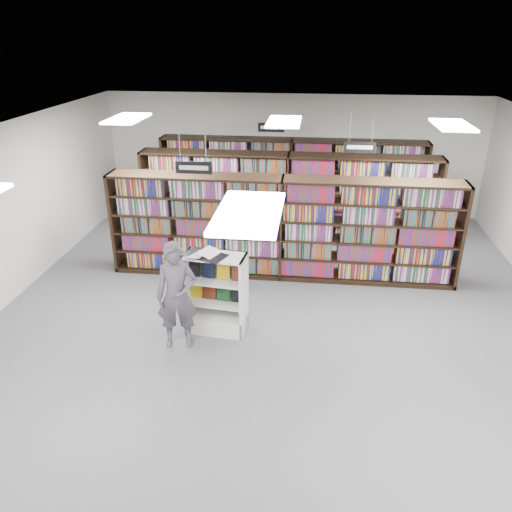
# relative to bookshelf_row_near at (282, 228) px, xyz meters

# --- Properties ---
(floor) EXTENTS (12.00, 12.00, 0.00)m
(floor) POSITION_rel_bookshelf_row_near_xyz_m (0.00, -2.00, -1.05)
(floor) COLOR #4A4A4E
(floor) RESTS_ON ground
(ceiling) EXTENTS (10.00, 12.00, 0.10)m
(ceiling) POSITION_rel_bookshelf_row_near_xyz_m (0.00, -2.00, 2.15)
(ceiling) COLOR white
(ceiling) RESTS_ON wall_back
(wall_back) EXTENTS (10.00, 0.10, 3.20)m
(wall_back) POSITION_rel_bookshelf_row_near_xyz_m (0.00, 4.00, 0.55)
(wall_back) COLOR silver
(wall_back) RESTS_ON ground
(bookshelf_row_near) EXTENTS (7.00, 0.60, 2.10)m
(bookshelf_row_near) POSITION_rel_bookshelf_row_near_xyz_m (0.00, 0.00, 0.00)
(bookshelf_row_near) COLOR black
(bookshelf_row_near) RESTS_ON floor
(bookshelf_row_mid) EXTENTS (7.00, 0.60, 2.10)m
(bookshelf_row_mid) POSITION_rel_bookshelf_row_near_xyz_m (0.00, 2.00, 0.00)
(bookshelf_row_mid) COLOR black
(bookshelf_row_mid) RESTS_ON floor
(bookshelf_row_far) EXTENTS (7.00, 0.60, 2.10)m
(bookshelf_row_far) POSITION_rel_bookshelf_row_near_xyz_m (0.00, 3.70, 0.00)
(bookshelf_row_far) COLOR black
(bookshelf_row_far) RESTS_ON floor
(aisle_sign_left) EXTENTS (0.65, 0.02, 0.80)m
(aisle_sign_left) POSITION_rel_bookshelf_row_near_xyz_m (-1.50, -1.00, 1.48)
(aisle_sign_left) COLOR #B2B2B7
(aisle_sign_left) RESTS_ON ceiling
(aisle_sign_right) EXTENTS (0.65, 0.02, 0.80)m
(aisle_sign_right) POSITION_rel_bookshelf_row_near_xyz_m (1.50, 1.00, 1.48)
(aisle_sign_right) COLOR #B2B2B7
(aisle_sign_right) RESTS_ON ceiling
(aisle_sign_center) EXTENTS (0.65, 0.02, 0.80)m
(aisle_sign_center) POSITION_rel_bookshelf_row_near_xyz_m (-0.50, 3.00, 1.48)
(aisle_sign_center) COLOR #B2B2B7
(aisle_sign_center) RESTS_ON ceiling
(troffer_front_center) EXTENTS (0.60, 1.20, 0.04)m
(troffer_front_center) POSITION_rel_bookshelf_row_near_xyz_m (0.00, -5.00, 2.11)
(troffer_front_center) COLOR white
(troffer_front_center) RESTS_ON ceiling
(troffer_back_left) EXTENTS (0.60, 1.20, 0.04)m
(troffer_back_left) POSITION_rel_bookshelf_row_near_xyz_m (-3.00, 0.00, 2.11)
(troffer_back_left) COLOR white
(troffer_back_left) RESTS_ON ceiling
(troffer_back_center) EXTENTS (0.60, 1.20, 0.04)m
(troffer_back_center) POSITION_rel_bookshelf_row_near_xyz_m (0.00, 0.00, 2.11)
(troffer_back_center) COLOR white
(troffer_back_center) RESTS_ON ceiling
(troffer_back_right) EXTENTS (0.60, 1.20, 0.04)m
(troffer_back_right) POSITION_rel_bookshelf_row_near_xyz_m (3.00, 0.00, 2.11)
(troffer_back_right) COLOR white
(troffer_back_right) RESTS_ON ceiling
(endcap_display) EXTENTS (1.06, 0.61, 1.41)m
(endcap_display) POSITION_rel_bookshelf_row_near_xyz_m (-0.93, -2.18, -0.58)
(endcap_display) COLOR silver
(endcap_display) RESTS_ON floor
(open_book) EXTENTS (0.78, 0.63, 0.13)m
(open_book) POSITION_rel_bookshelf_row_near_xyz_m (-1.09, -2.24, 0.39)
(open_book) COLOR black
(open_book) RESTS_ON endcap_display
(shopper) EXTENTS (0.73, 0.55, 1.79)m
(shopper) POSITION_rel_bookshelf_row_near_xyz_m (-1.46, -2.70, -0.15)
(shopper) COLOR #524D58
(shopper) RESTS_ON floor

